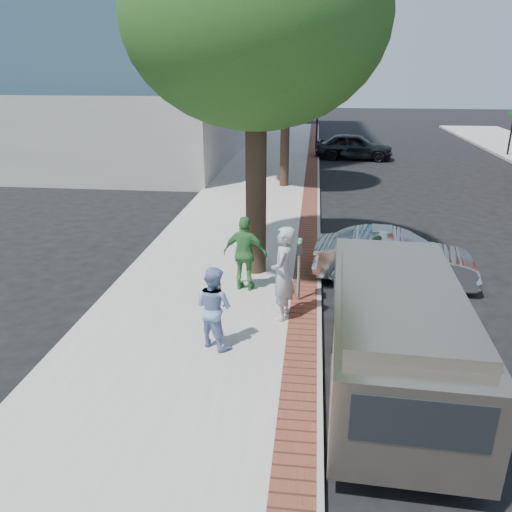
# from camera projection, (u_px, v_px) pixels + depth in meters

# --- Properties ---
(ground) EXTENTS (120.00, 120.00, 0.00)m
(ground) POSITION_uv_depth(u_px,v_px,m) (272.00, 309.00, 11.35)
(ground) COLOR black
(ground) RESTS_ON ground
(sidewalk) EXTENTS (5.00, 60.00, 0.15)m
(sidewalk) POSITION_uv_depth(u_px,v_px,m) (251.00, 210.00, 18.91)
(sidewalk) COLOR #9E9991
(sidewalk) RESTS_ON ground
(brick_strip) EXTENTS (0.60, 60.00, 0.01)m
(brick_strip) POSITION_uv_depth(u_px,v_px,m) (309.00, 210.00, 18.64)
(brick_strip) COLOR brown
(brick_strip) RESTS_ON sidewalk
(curb) EXTENTS (0.10, 60.00, 0.15)m
(curb) POSITION_uv_depth(u_px,v_px,m) (319.00, 212.00, 18.63)
(curb) COLOR gray
(curb) RESTS_ON ground
(office_base) EXTENTS (18.20, 22.20, 4.00)m
(office_base) POSITION_uv_depth(u_px,v_px,m) (103.00, 118.00, 32.46)
(office_base) COLOR gray
(office_base) RESTS_ON ground
(signal_near) EXTENTS (0.70, 0.15, 3.80)m
(signal_near) POSITION_uv_depth(u_px,v_px,m) (317.00, 117.00, 30.87)
(signal_near) COLOR black
(signal_near) RESTS_ON ground
(tree_near) EXTENTS (6.00, 6.00, 8.51)m
(tree_near) POSITION_uv_depth(u_px,v_px,m) (256.00, 18.00, 10.98)
(tree_near) COLOR black
(tree_near) RESTS_ON sidewalk
(tree_far) EXTENTS (4.80, 4.80, 7.14)m
(tree_far) POSITION_uv_depth(u_px,v_px,m) (286.00, 63.00, 20.66)
(tree_far) COLOR black
(tree_far) RESTS_ON sidewalk
(parking_meter) EXTENTS (0.12, 0.32, 1.47)m
(parking_meter) POSITION_uv_depth(u_px,v_px,m) (299.00, 257.00, 11.07)
(parking_meter) COLOR gray
(parking_meter) RESTS_ON sidewalk
(person_gray) EXTENTS (0.59, 0.80, 2.02)m
(person_gray) POSITION_uv_depth(u_px,v_px,m) (283.00, 274.00, 10.30)
(person_gray) COLOR #A8A7AC
(person_gray) RESTS_ON sidewalk
(person_officer) EXTENTS (0.98, 0.92, 1.60)m
(person_officer) POSITION_uv_depth(u_px,v_px,m) (214.00, 307.00, 9.33)
(person_officer) COLOR #7F96C5
(person_officer) RESTS_ON sidewalk
(person_green) EXTENTS (1.11, 0.58, 1.81)m
(person_green) POSITION_uv_depth(u_px,v_px,m) (245.00, 254.00, 11.71)
(person_green) COLOR #3E8841
(person_green) RESTS_ON sidewalk
(sedan_silver) EXTENTS (4.10, 1.78, 1.31)m
(sedan_silver) POSITION_uv_depth(u_px,v_px,m) (394.00, 258.00, 12.55)
(sedan_silver) COLOR #A9ABB0
(sedan_silver) RESTS_ON ground
(bg_car) EXTENTS (4.61, 2.20, 1.52)m
(bg_car) POSITION_uv_depth(u_px,v_px,m) (354.00, 146.00, 29.40)
(bg_car) COLOR black
(bg_car) RESTS_ON ground
(van) EXTENTS (2.27, 5.42, 1.97)m
(van) POSITION_uv_depth(u_px,v_px,m) (395.00, 327.00, 8.35)
(van) COLOR gray
(van) RESTS_ON ground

